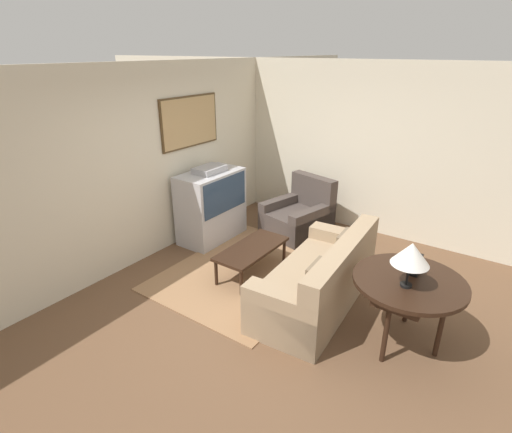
% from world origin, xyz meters
% --- Properties ---
extents(ground_plane, '(12.00, 12.00, 0.00)m').
position_xyz_m(ground_plane, '(0.00, 0.00, 0.00)').
color(ground_plane, brown).
extents(wall_back, '(12.00, 0.10, 2.70)m').
position_xyz_m(wall_back, '(0.01, 2.13, 1.36)').
color(wall_back, beige).
rests_on(wall_back, ground_plane).
extents(wall_right, '(0.06, 12.00, 2.70)m').
position_xyz_m(wall_right, '(2.63, 0.00, 1.35)').
color(wall_right, beige).
rests_on(wall_right, ground_plane).
extents(area_rug, '(2.45, 1.90, 0.01)m').
position_xyz_m(area_rug, '(0.33, 0.63, 0.01)').
color(area_rug, '#99704C').
rests_on(area_rug, ground_plane).
extents(tv, '(1.07, 0.59, 1.19)m').
position_xyz_m(tv, '(0.87, 1.73, 0.57)').
color(tv, '#B7B7BC').
rests_on(tv, ground_plane).
extents(couch, '(2.00, 0.99, 0.86)m').
position_xyz_m(couch, '(0.22, -0.50, 0.32)').
color(couch, '#9E8466').
rests_on(couch, ground_plane).
extents(armchair, '(1.13, 1.05, 0.91)m').
position_xyz_m(armchair, '(1.85, 0.70, 0.28)').
color(armchair, '#473D38').
rests_on(armchair, ground_plane).
extents(coffee_table, '(1.11, 0.50, 0.40)m').
position_xyz_m(coffee_table, '(0.32, 0.55, 0.36)').
color(coffee_table, black).
rests_on(coffee_table, ground_plane).
extents(console_table, '(1.09, 1.09, 0.76)m').
position_xyz_m(console_table, '(0.10, -1.52, 0.69)').
color(console_table, black).
rests_on(console_table, ground_plane).
extents(table_lamp, '(0.35, 0.35, 0.46)m').
position_xyz_m(table_lamp, '(-0.04, -1.51, 1.10)').
color(table_lamp, black).
rests_on(table_lamp, console_table).
extents(mantel_clock, '(0.16, 0.10, 0.20)m').
position_xyz_m(mantel_clock, '(0.25, -1.52, 0.85)').
color(mantel_clock, black).
rests_on(mantel_clock, console_table).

